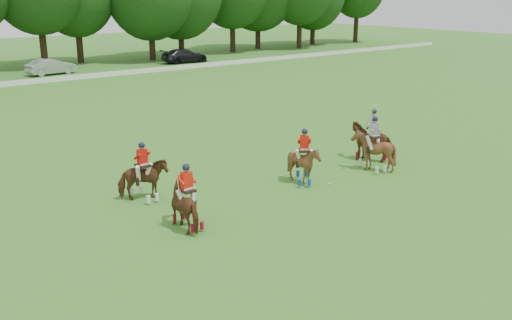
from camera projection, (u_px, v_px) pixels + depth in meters
ground at (334, 225)px, 19.78m from camera, size 180.00×180.00×0.00m
boundary_rail at (9, 84)px, 48.20m from camera, size 120.00×0.10×0.44m
car_mid at (51, 67)px, 54.56m from camera, size 4.79×2.22×1.52m
car_right at (185, 56)px, 63.46m from camera, size 5.38×2.45×1.53m
polo_red_a at (187, 205)px, 19.35m from camera, size 1.16×1.87×2.29m
polo_red_b at (144, 179)px, 21.96m from camera, size 1.67×1.46×2.31m
polo_red_c at (304, 164)px, 23.86m from camera, size 1.98×2.00×2.35m
polo_stripe_a at (372, 141)px, 27.17m from camera, size 1.88×2.32×2.47m
polo_stripe_b at (373, 150)px, 25.60m from camera, size 1.82×1.95×3.02m
polo_ball at (329, 184)px, 23.84m from camera, size 0.09×0.09×0.09m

